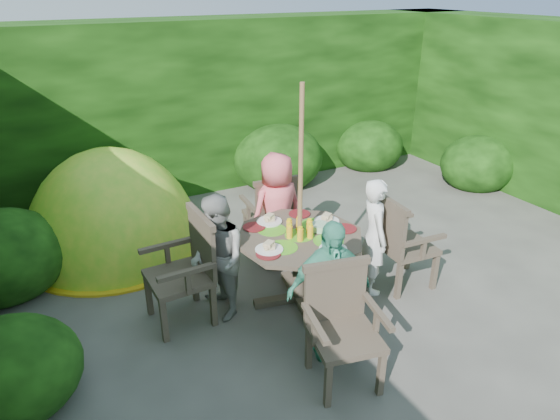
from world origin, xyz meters
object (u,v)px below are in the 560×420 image
garden_chair_front (342,323)px  child_back (277,210)px  garden_chair_right (400,241)px  child_left (218,258)px  parasol_pole (300,201)px  child_front (329,290)px  child_right (374,236)px  patio_table (300,246)px  dome_tent (117,247)px  garden_chair_back (271,212)px  garden_chair_left (187,268)px

garden_chair_front → child_back: size_ratio=0.72×
garden_chair_right → garden_chair_front: (-1.30, -0.83, -0.01)m
child_left → parasol_pole: bearing=78.3°
child_left → child_front: child_front is taller
garden_chair_right → child_right: (-0.29, 0.07, 0.10)m
child_right → child_left: (-1.56, 0.34, -0.00)m
patio_table → garden_chair_front: size_ratio=1.60×
parasol_pole → child_front: 0.93m
garden_chair_front → dome_tent: dome_tent is taller
garden_chair_right → child_right: size_ratio=0.79×
parasol_pole → garden_chair_right: (1.07, -0.24, -0.58)m
parasol_pole → garden_chair_back: (0.24, 1.07, -0.60)m
garden_chair_front → patio_table: bearing=89.5°
child_left → child_front: size_ratio=0.98×
garden_chair_back → child_back: (-0.07, -0.29, 0.16)m
garden_chair_front → child_left: 1.36m
parasol_pole → garden_chair_right: parasol_pole is taller
child_right → garden_chair_back: bearing=43.0°
garden_chair_back → garden_chair_front: size_ratio=0.99×
child_left → child_front: 1.13m
parasol_pole → child_back: parasol_pole is taller
garden_chair_left → dome_tent: (-0.35, 1.75, -0.55)m
child_left → garden_chair_right: bearing=78.0°
child_right → garden_chair_right: bearing=-84.8°
child_left → dome_tent: (-0.63, 1.83, -0.62)m
garden_chair_right → child_right: 0.31m
garden_chair_front → child_back: (0.40, 1.85, 0.15)m
garden_chair_front → child_right: size_ratio=0.77×
garden_chair_left → child_back: child_back is taller
child_back → garden_chair_front: bearing=72.4°
parasol_pole → child_left: (-0.78, 0.17, -0.48)m
child_back → garden_chair_right: bearing=125.9°
child_left → child_front: (0.61, -0.95, 0.02)m
garden_chair_front → dome_tent: bearing=123.0°
garden_chair_back → child_back: 0.34m
garden_chair_front → child_left: child_left is taller
garden_chair_right → dome_tent: 3.38m
garden_chair_left → child_left: child_left is taller
garden_chair_back → child_left: 1.37m
garden_chair_right → garden_chair_front: bearing=127.3°
garden_chair_left → child_back: bearing=111.5°
patio_table → dome_tent: (-1.42, 2.00, -0.63)m
child_right → child_back: bearing=52.4°
patio_table → child_front: child_front is taller
patio_table → child_left: bearing=167.9°
garden_chair_front → child_back: 1.90m
garden_chair_right → garden_chair_left: (-2.13, 0.49, 0.03)m
patio_table → garden_chair_back: 1.10m
dome_tent → child_front: bearing=-60.9°
child_front → dome_tent: 3.11m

